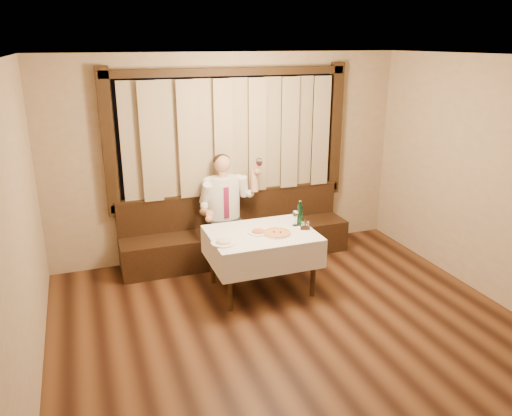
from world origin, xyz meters
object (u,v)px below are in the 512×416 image
object	(u,v)px
banquette	(236,237)
pizza	(277,233)
cruet_caddy	(305,226)
seated_man	(226,203)
dining_table	(262,240)
pasta_red	(258,230)
pasta_cream	(223,240)
green_bottle	(300,215)

from	to	relation	value
banquette	pizza	world-z (taller)	banquette
banquette	cruet_caddy	xyz separation A→B (m)	(0.53, -1.11, 0.49)
pizza	seated_man	distance (m)	1.10
dining_table	cruet_caddy	world-z (taller)	cruet_caddy
pasta_red	pasta_cream	world-z (taller)	pasta_cream
banquette	pasta_cream	size ratio (longest dim) A/B	11.12
banquette	green_bottle	distance (m)	1.24
dining_table	banquette	bearing A→B (deg)	90.00
banquette	green_bottle	xyz separation A→B (m)	(0.53, -0.95, 0.58)
dining_table	seated_man	xyz separation A→B (m)	(-0.17, 0.93, 0.21)
dining_table	pasta_red	xyz separation A→B (m)	(-0.05, -0.01, 0.14)
banquette	pizza	xyz separation A→B (m)	(0.15, -1.14, 0.46)
pasta_red	pizza	bearing A→B (deg)	-29.98
banquette	pizza	size ratio (longest dim) A/B	9.37
banquette	seated_man	distance (m)	0.59
banquette	seated_man	xyz separation A→B (m)	(-0.17, -0.09, 0.55)
green_bottle	cruet_caddy	bearing A→B (deg)	-90.00
banquette	pasta_cream	xyz separation A→B (m)	(-0.53, -1.21, 0.49)
pasta_cream	green_bottle	distance (m)	1.09
green_bottle	seated_man	size ratio (longest dim) A/B	0.21
pizza	pasta_cream	bearing A→B (deg)	-174.77
pasta_red	green_bottle	xyz separation A→B (m)	(0.58, 0.08, 0.10)
cruet_caddy	seated_man	xyz separation A→B (m)	(-0.70, 1.02, 0.07)
dining_table	pizza	bearing A→B (deg)	-38.99
pasta_cream	green_bottle	bearing A→B (deg)	13.38
pizza	pasta_cream	world-z (taller)	pasta_cream
pizza	green_bottle	size ratio (longest dim) A/B	1.07
banquette	pasta_cream	world-z (taller)	banquette
banquette	cruet_caddy	distance (m)	1.33
banquette	cruet_caddy	bearing A→B (deg)	-64.53
pasta_cream	banquette	bearing A→B (deg)	66.28
pasta_red	pasta_cream	bearing A→B (deg)	-160.01
banquette	seated_man	size ratio (longest dim) A/B	2.12
dining_table	cruet_caddy	distance (m)	0.56
green_bottle	seated_man	xyz separation A→B (m)	(-0.70, 0.86, -0.03)
pasta_red	seated_man	bearing A→B (deg)	97.53
pizza	pasta_cream	size ratio (longest dim) A/B	1.19
banquette	pasta_cream	distance (m)	1.40
banquette	dining_table	xyz separation A→B (m)	(0.00, -1.02, 0.34)
pasta_cream	pizza	bearing A→B (deg)	5.23
pasta_cream	seated_man	bearing A→B (deg)	72.18
dining_table	pizza	distance (m)	0.23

